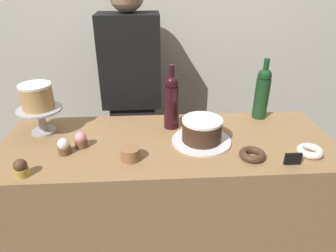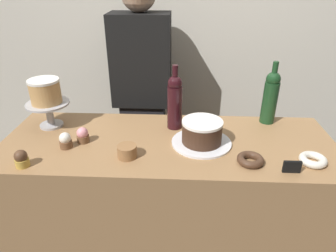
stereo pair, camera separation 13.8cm
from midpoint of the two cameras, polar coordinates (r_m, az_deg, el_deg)
back_wall at (r=2.11m, az=3.20°, el=18.90°), size 6.00×0.05×2.60m
display_counter at (r=1.69m, az=2.44°, el=-16.19°), size 1.57×0.59×0.89m
cake_stand_pedestal at (r=1.61m, az=-19.47°, el=2.77°), size 0.21×0.21×0.13m
white_layer_cake at (r=1.57m, az=-20.04°, el=6.17°), size 0.15×0.15×0.12m
silver_serving_platter at (r=1.41m, az=9.16°, el=-3.19°), size 0.28×0.28×0.01m
chocolate_round_cake at (r=1.38m, az=9.33°, el=-1.10°), size 0.19×0.19×0.11m
wine_bottle_dark_red at (r=1.48m, az=3.98°, el=4.69°), size 0.08×0.08×0.33m
wine_bottle_green at (r=1.65m, az=21.22°, el=5.21°), size 0.08×0.08×0.33m
cupcake_strawberry at (r=1.43m, az=-13.29°, el=-1.81°), size 0.06×0.06×0.07m
cupcake_chocolate at (r=1.33m, az=-23.49°, el=-5.84°), size 0.06×0.06×0.07m
cupcake_vanilla at (r=1.40m, az=-16.30°, el=-2.77°), size 0.06×0.06×0.07m
donut_sugar at (r=1.42m, az=28.42°, el=-5.76°), size 0.11×0.11×0.03m
donut_chocolate at (r=1.32m, az=18.32°, el=-6.19°), size 0.11×0.11×0.03m
cookie_stack at (r=1.29m, az=-4.77°, el=-4.92°), size 0.08×0.08×0.05m
price_sign_chalkboard at (r=1.32m, az=25.35°, el=-7.13°), size 0.07×0.01×0.05m
barista_figure at (r=1.97m, az=-2.79°, el=4.28°), size 0.36×0.22×1.60m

